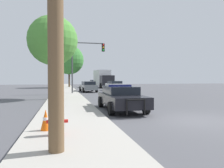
{
  "coord_description": "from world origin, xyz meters",
  "views": [
    {
      "loc": [
        -5.41,
        -8.19,
        1.78
      ],
      "look_at": [
        -0.58,
        13.17,
        1.19
      ],
      "focal_mm": 35.0,
      "sensor_mm": 36.0,
      "label": 1
    }
  ],
  "objects_px": {
    "fire_hydrant": "(57,120)",
    "car_background_distant": "(94,82)",
    "box_truck": "(103,78)",
    "traffic_light": "(85,57)",
    "police_car": "(121,97)",
    "traffic_cone": "(46,120)",
    "tree_sidewalk_far": "(69,60)",
    "car_background_midblock": "(88,86)",
    "tree_sidewalk_near": "(53,41)",
    "car_background_oncoming": "(115,85)"
  },
  "relations": [
    {
      "from": "car_background_midblock",
      "to": "tree_sidewalk_near",
      "type": "relative_size",
      "value": 0.69
    },
    {
      "from": "fire_hydrant",
      "to": "car_background_midblock",
      "type": "height_order",
      "value": "car_background_midblock"
    },
    {
      "from": "traffic_cone",
      "to": "tree_sidewalk_near",
      "type": "bearing_deg",
      "value": 91.26
    },
    {
      "from": "tree_sidewalk_near",
      "to": "traffic_cone",
      "type": "distance_m",
      "value": 12.61
    },
    {
      "from": "car_background_oncoming",
      "to": "car_background_midblock",
      "type": "xyz_separation_m",
      "value": [
        -4.14,
        -2.32,
        -0.02
      ]
    },
    {
      "from": "box_truck",
      "to": "traffic_cone",
      "type": "height_order",
      "value": "box_truck"
    },
    {
      "from": "fire_hydrant",
      "to": "box_truck",
      "type": "xyz_separation_m",
      "value": [
        7.5,
        33.73,
        1.17
      ]
    },
    {
      "from": "box_truck",
      "to": "traffic_light",
      "type": "bearing_deg",
      "value": 68.92
    },
    {
      "from": "police_car",
      "to": "traffic_light",
      "type": "height_order",
      "value": "traffic_light"
    },
    {
      "from": "car_background_oncoming",
      "to": "traffic_cone",
      "type": "height_order",
      "value": "car_background_oncoming"
    },
    {
      "from": "car_background_oncoming",
      "to": "fire_hydrant",
      "type": "bearing_deg",
      "value": 68.22
    },
    {
      "from": "traffic_light",
      "to": "car_background_midblock",
      "type": "xyz_separation_m",
      "value": [
        0.8,
        3.64,
        -3.41
      ]
    },
    {
      "from": "fire_hydrant",
      "to": "traffic_cone",
      "type": "bearing_deg",
      "value": 119.3
    },
    {
      "from": "fire_hydrant",
      "to": "box_truck",
      "type": "relative_size",
      "value": 0.11
    },
    {
      "from": "box_truck",
      "to": "traffic_cone",
      "type": "relative_size",
      "value": 11.41
    },
    {
      "from": "box_truck",
      "to": "tree_sidewalk_far",
      "type": "distance_m",
      "value": 7.2
    },
    {
      "from": "traffic_light",
      "to": "police_car",
      "type": "bearing_deg",
      "value": -86.74
    },
    {
      "from": "fire_hydrant",
      "to": "tree_sidewalk_far",
      "type": "bearing_deg",
      "value": 87.8
    },
    {
      "from": "box_truck",
      "to": "tree_sidewalk_near",
      "type": "relative_size",
      "value": 1.1
    },
    {
      "from": "traffic_light",
      "to": "tree_sidewalk_far",
      "type": "relative_size",
      "value": 0.73
    },
    {
      "from": "tree_sidewalk_far",
      "to": "traffic_cone",
      "type": "bearing_deg",
      "value": -92.86
    },
    {
      "from": "fire_hydrant",
      "to": "tree_sidewalk_far",
      "type": "height_order",
      "value": "tree_sidewalk_far"
    },
    {
      "from": "police_car",
      "to": "box_truck",
      "type": "xyz_separation_m",
      "value": [
        4.2,
        28.55,
        1.03
      ]
    },
    {
      "from": "fire_hydrant",
      "to": "police_car",
      "type": "bearing_deg",
      "value": 57.49
    },
    {
      "from": "police_car",
      "to": "traffic_light",
      "type": "relative_size",
      "value": 0.88
    },
    {
      "from": "traffic_light",
      "to": "car_background_oncoming",
      "type": "xyz_separation_m",
      "value": [
        4.94,
        5.96,
        -3.38
      ]
    },
    {
      "from": "tree_sidewalk_near",
      "to": "traffic_cone",
      "type": "bearing_deg",
      "value": -88.74
    },
    {
      "from": "car_background_distant",
      "to": "box_truck",
      "type": "height_order",
      "value": "box_truck"
    },
    {
      "from": "fire_hydrant",
      "to": "car_background_distant",
      "type": "distance_m",
      "value": 47.69
    },
    {
      "from": "fire_hydrant",
      "to": "car_background_oncoming",
      "type": "relative_size",
      "value": 0.18
    },
    {
      "from": "fire_hydrant",
      "to": "car_background_oncoming",
      "type": "height_order",
      "value": "car_background_oncoming"
    },
    {
      "from": "car_background_distant",
      "to": "car_background_midblock",
      "type": "distance_m",
      "value": 25.82
    },
    {
      "from": "fire_hydrant",
      "to": "car_background_distant",
      "type": "xyz_separation_m",
      "value": [
        7.66,
        47.07,
        0.17
      ]
    },
    {
      "from": "fire_hydrant",
      "to": "traffic_cone",
      "type": "xyz_separation_m",
      "value": [
        -0.37,
        0.67,
        -0.11
      ]
    },
    {
      "from": "car_background_midblock",
      "to": "car_background_oncoming",
      "type": "bearing_deg",
      "value": 25.93
    },
    {
      "from": "car_background_distant",
      "to": "police_car",
      "type": "bearing_deg",
      "value": -100.53
    },
    {
      "from": "car_background_distant",
      "to": "traffic_cone",
      "type": "relative_size",
      "value": 7.1
    },
    {
      "from": "police_car",
      "to": "car_background_oncoming",
      "type": "relative_size",
      "value": 1.09
    },
    {
      "from": "car_background_distant",
      "to": "box_truck",
      "type": "distance_m",
      "value": 13.39
    },
    {
      "from": "tree_sidewalk_far",
      "to": "fire_hydrant",
      "type": "bearing_deg",
      "value": -92.2
    },
    {
      "from": "traffic_light",
      "to": "car_background_distant",
      "type": "bearing_deg",
      "value": 80.07
    },
    {
      "from": "car_background_oncoming",
      "to": "box_truck",
      "type": "bearing_deg",
      "value": -94.31
    },
    {
      "from": "police_car",
      "to": "car_background_oncoming",
      "type": "distance_m",
      "value": 19.23
    },
    {
      "from": "box_truck",
      "to": "traffic_cone",
      "type": "distance_m",
      "value": 34.01
    },
    {
      "from": "tree_sidewalk_far",
      "to": "traffic_cone",
      "type": "height_order",
      "value": "tree_sidewalk_far"
    },
    {
      "from": "box_truck",
      "to": "traffic_cone",
      "type": "bearing_deg",
      "value": 72.91
    },
    {
      "from": "car_background_distant",
      "to": "car_background_oncoming",
      "type": "bearing_deg",
      "value": -94.96
    },
    {
      "from": "traffic_light",
      "to": "traffic_cone",
      "type": "distance_m",
      "value": 17.94
    },
    {
      "from": "car_background_midblock",
      "to": "tree_sidewalk_far",
      "type": "xyz_separation_m",
      "value": [
        -2.02,
        13.54,
        4.46
      ]
    },
    {
      "from": "police_car",
      "to": "car_background_midblock",
      "type": "relative_size",
      "value": 1.06
    }
  ]
}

